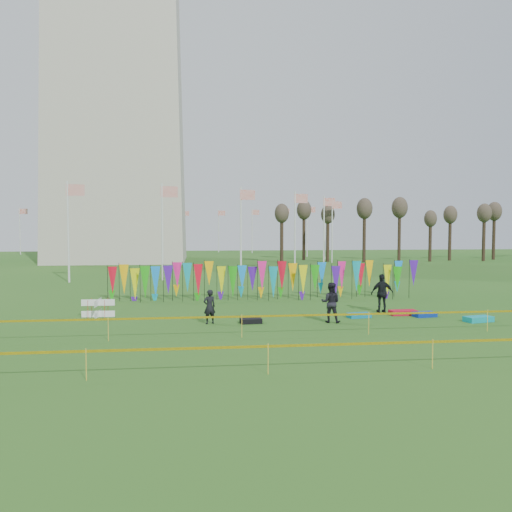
{
  "coord_description": "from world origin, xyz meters",
  "views": [
    {
      "loc": [
        -3.84,
        -20.8,
        4.16
      ],
      "look_at": [
        -0.71,
        6.0,
        2.75
      ],
      "focal_mm": 35.0,
      "sensor_mm": 36.0,
      "label": 1
    }
  ],
  "objects": [
    {
      "name": "caution_tape_far",
      "position": [
        -0.22,
        -6.77,
        0.78
      ],
      "size": [
        26.0,
        0.02,
        0.9
      ],
      "color": "yellow",
      "rests_on": "ground"
    },
    {
      "name": "person_mid",
      "position": [
        2.09,
        0.93,
        0.9
      ],
      "size": [
        1.01,
        0.82,
        1.81
      ],
      "primitive_type": "imported",
      "rotation": [
        0.0,
        0.0,
        2.77
      ],
      "color": "black",
      "rests_on": "ground"
    },
    {
      "name": "ground",
      "position": [
        0.0,
        0.0,
        0.0
      ],
      "size": [
        160.0,
        160.0,
        0.0
      ],
      "primitive_type": "plane",
      "color": "#245818",
      "rests_on": "ground"
    },
    {
      "name": "person_right",
      "position": [
        5.38,
        3.26,
        0.97
      ],
      "size": [
        1.17,
        0.7,
        1.94
      ],
      "primitive_type": "imported",
      "rotation": [
        0.0,
        0.0,
        3.1
      ],
      "color": "black",
      "rests_on": "ground"
    },
    {
      "name": "kite_bag_turquoise",
      "position": [
        3.75,
        1.97,
        0.11
      ],
      "size": [
        1.15,
        0.71,
        0.21
      ],
      "primitive_type": "cube",
      "rotation": [
        0.0,
        0.0,
        0.17
      ],
      "color": "#0B7BA8",
      "rests_on": "ground"
    },
    {
      "name": "banner_row",
      "position": [
        0.28,
        8.35,
        1.28
      ],
      "size": [
        18.64,
        0.64,
        2.16
      ],
      "color": "black",
      "rests_on": "ground"
    },
    {
      "name": "flagpole_ring",
      "position": [
        -14.0,
        48.0,
        4.0
      ],
      "size": [
        57.4,
        56.16,
        8.0
      ],
      "color": "silver",
      "rests_on": "ground"
    },
    {
      "name": "kite_bag_blue",
      "position": [
        6.95,
        1.83,
        0.11
      ],
      "size": [
        1.14,
        0.72,
        0.22
      ],
      "primitive_type": "cube",
      "rotation": [
        0.0,
        0.0,
        0.16
      ],
      "color": "#0A2DA3",
      "rests_on": "ground"
    },
    {
      "name": "tree_line",
      "position": [
        32.0,
        44.0,
        6.17
      ],
      "size": [
        53.92,
        1.92,
        7.84
      ],
      "color": "#3B2D1D",
      "rests_on": "ground"
    },
    {
      "name": "person_left",
      "position": [
        -3.34,
        1.23,
        0.76
      ],
      "size": [
        0.66,
        0.57,
        1.53
      ],
      "primitive_type": "imported",
      "rotation": [
        0.0,
        0.0,
        3.48
      ],
      "color": "black",
      "rests_on": "ground"
    },
    {
      "name": "kite_bag_teal",
      "position": [
        8.79,
        0.31,
        0.12
      ],
      "size": [
        1.37,
        0.86,
        0.24
      ],
      "primitive_type": "cube",
      "rotation": [
        0.0,
        0.0,
        0.21
      ],
      "color": "#0C9CA9",
      "rests_on": "ground"
    },
    {
      "name": "kite_bag_red",
      "position": [
        6.14,
        2.42,
        0.12
      ],
      "size": [
        1.34,
        0.67,
        0.24
      ],
      "primitive_type": "cube",
      "rotation": [
        0.0,
        0.0,
        0.05
      ],
      "color": "red",
      "rests_on": "ground"
    },
    {
      "name": "kite_bag_black",
      "position": [
        -1.51,
        1.15,
        0.11
      ],
      "size": [
        0.99,
        0.62,
        0.22
      ],
      "primitive_type": "cube",
      "rotation": [
        0.0,
        0.0,
        0.08
      ],
      "color": "black",
      "rests_on": "ground"
    },
    {
      "name": "box_kite",
      "position": [
        -8.58,
        3.45,
        0.44
      ],
      "size": [
        0.79,
        0.79,
        0.88
      ],
      "rotation": [
        0.0,
        0.0,
        -0.02
      ],
      "color": "#B8160D",
      "rests_on": "ground"
    },
    {
      "name": "caution_tape_near",
      "position": [
        -0.22,
        -1.78,
        0.78
      ],
      "size": [
        26.0,
        0.02,
        0.9
      ],
      "color": "yellow",
      "rests_on": "ground"
    }
  ]
}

